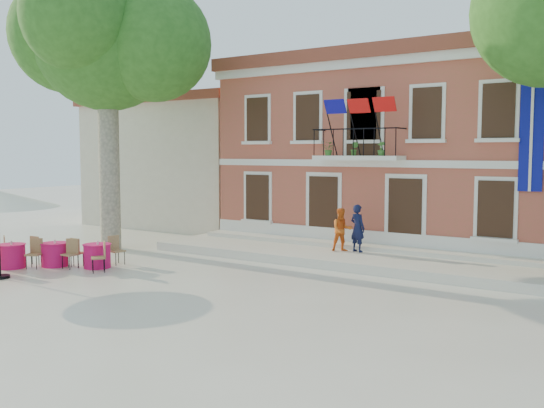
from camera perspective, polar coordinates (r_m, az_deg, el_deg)
The scene contains 10 objects.
ground at distance 18.23m, azimuth -5.42°, elevation -6.82°, with size 90.00×90.00×0.00m, color beige.
main_building at distance 25.58m, azimuth 12.41°, elevation 4.97°, with size 13.50×9.59×7.50m.
neighbor_west at distance 32.38m, azimuth -6.31°, elevation 4.01°, with size 9.40×9.40×6.40m.
terrace at distance 20.77m, azimuth 6.63°, elevation -4.97°, with size 14.00×3.40×0.30m, color silver.
plane_tree_west at distance 24.18m, azimuth -15.32°, elevation 14.64°, with size 5.44×5.44×10.70m.
pedestrian_navy at distance 20.85m, azimuth 8.06°, elevation -2.26°, with size 0.59×0.39×1.63m, color #0F1434.
pedestrian_orange at distance 20.91m, azimuth 6.59°, elevation -2.43°, with size 0.72×0.56×1.49m, color orange.
cafe_table_0 at distance 20.93m, azimuth -19.78°, elevation -4.40°, with size 1.93×0.90×0.95m.
cafe_table_1 at distance 20.23m, azimuth -16.14°, elevation -4.59°, with size 1.86×1.73×0.95m.
cafe_table_2 at distance 21.11m, azimuth -23.33°, elevation -4.41°, with size 1.87×1.66×0.95m.
Camera 1 is at (11.24, -13.87, 3.69)m, focal length 40.00 mm.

